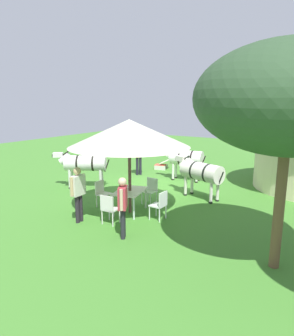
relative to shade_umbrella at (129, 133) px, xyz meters
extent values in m
plane|color=#42802D|center=(-3.36, -1.11, -2.59)|extent=(36.00, 36.00, 0.00)
cylinder|color=brown|center=(0.00, 0.00, -1.51)|extent=(0.10, 0.10, 2.17)
cone|color=beige|center=(0.00, 0.00, 0.00)|extent=(3.82, 3.82, 0.85)
cube|color=silver|center=(0.00, 0.00, -1.87)|extent=(1.39, 1.08, 0.04)
cylinder|color=silver|center=(-0.62, 0.21, -2.24)|extent=(0.06, 0.06, 0.70)
cylinder|color=silver|center=(0.46, 0.47, -2.24)|extent=(0.06, 0.06, 0.70)
cylinder|color=silver|center=(-0.46, -0.47, -2.24)|extent=(0.06, 0.06, 0.70)
cylinder|color=silver|center=(0.62, -0.21, -2.24)|extent=(0.06, 0.06, 0.70)
cube|color=white|center=(0.04, 1.07, -2.14)|extent=(0.45, 0.44, 0.04)
cube|color=white|center=(0.04, 1.26, -1.91)|extent=(0.44, 0.06, 0.45)
cylinder|color=white|center=(0.22, 0.88, -2.36)|extent=(0.04, 0.04, 0.45)
cylinder|color=white|center=(-0.16, 0.89, -2.36)|extent=(0.04, 0.04, 0.45)
cylinder|color=white|center=(0.23, 1.24, -2.36)|extent=(0.04, 0.04, 0.45)
cylinder|color=white|center=(-0.15, 1.25, -2.36)|extent=(0.04, 0.04, 0.45)
cube|color=silver|center=(-1.06, 0.07, -2.14)|extent=(0.45, 0.47, 0.04)
cube|color=silver|center=(-1.25, 0.09, -1.91)|extent=(0.07, 0.44, 0.45)
cylinder|color=silver|center=(-0.87, 0.25, -2.36)|extent=(0.04, 0.04, 0.45)
cylinder|color=silver|center=(-0.90, -0.13, -2.36)|extent=(0.04, 0.04, 0.45)
cylinder|color=silver|center=(-1.23, 0.28, -2.36)|extent=(0.04, 0.04, 0.45)
cylinder|color=silver|center=(-1.26, -0.10, -2.36)|extent=(0.04, 0.04, 0.45)
cube|color=white|center=(0.02, -1.07, -2.14)|extent=(0.45, 0.43, 0.04)
cube|color=white|center=(0.03, -1.26, -1.91)|extent=(0.44, 0.05, 0.45)
cylinder|color=white|center=(-0.17, -0.89, -2.36)|extent=(0.04, 0.04, 0.45)
cylinder|color=white|center=(0.21, -0.88, -2.36)|extent=(0.04, 0.04, 0.45)
cylinder|color=white|center=(-0.16, -1.25, -2.36)|extent=(0.04, 0.04, 0.45)
cylinder|color=white|center=(0.22, -1.24, -2.36)|extent=(0.04, 0.04, 0.45)
cube|color=silver|center=(1.07, 0.06, -2.14)|extent=(0.44, 0.46, 0.04)
cube|color=silver|center=(1.26, 0.07, -1.91)|extent=(0.06, 0.44, 0.45)
cylinder|color=silver|center=(0.90, -0.14, -2.36)|extent=(0.04, 0.04, 0.45)
cylinder|color=silver|center=(0.88, 0.24, -2.36)|extent=(0.04, 0.04, 0.45)
cylinder|color=silver|center=(1.26, -0.12, -2.36)|extent=(0.04, 0.04, 0.45)
cylinder|color=silver|center=(1.24, 0.26, -2.36)|extent=(0.04, 0.04, 0.45)
cylinder|color=#222229|center=(1.61, 0.92, -2.18)|extent=(0.12, 0.12, 0.83)
cylinder|color=#222229|center=(1.74, 0.99, -2.18)|extent=(0.12, 0.12, 0.83)
cube|color=#A9313D|center=(1.68, 0.96, -1.47)|extent=(0.49, 0.40, 0.58)
cylinder|color=#D2B090|center=(1.45, 0.84, -1.46)|extent=(0.09, 0.09, 0.55)
cylinder|color=#D2B090|center=(1.90, 1.08, -1.46)|extent=(0.09, 0.09, 0.55)
sphere|color=#D2B090|center=(1.68, 0.96, -1.05)|extent=(0.22, 0.22, 0.22)
cylinder|color=#251E28|center=(1.56, -0.82, -2.17)|extent=(0.12, 0.12, 0.84)
cylinder|color=#251E28|center=(1.41, -0.82, -2.17)|extent=(0.12, 0.12, 0.84)
cube|color=beige|center=(1.48, -0.82, -1.45)|extent=(0.46, 0.22, 0.60)
cylinder|color=tan|center=(1.74, -0.82, -1.43)|extent=(0.09, 0.09, 0.56)
cylinder|color=tan|center=(1.22, -0.83, -1.43)|extent=(0.09, 0.09, 0.56)
sphere|color=tan|center=(1.48, -0.82, -1.02)|extent=(0.23, 0.23, 0.23)
cylinder|color=black|center=(-4.59, -2.62, -2.15)|extent=(0.13, 0.13, 0.89)
cylinder|color=black|center=(-4.47, -2.72, -2.15)|extent=(0.13, 0.13, 0.89)
cube|color=gold|center=(-4.53, -2.67, -1.39)|extent=(0.50, 0.49, 0.63)
cylinder|color=tan|center=(-4.73, -2.49, -1.37)|extent=(0.09, 0.09, 0.59)
cylinder|color=tan|center=(-4.33, -2.85, -1.37)|extent=(0.09, 0.09, 0.59)
sphere|color=tan|center=(-4.53, -2.67, -0.93)|extent=(0.24, 0.24, 0.24)
cube|color=#D5513C|center=(-6.27, -2.45, -2.37)|extent=(0.63, 0.65, 0.03)
cube|color=white|center=(-6.33, -2.18, -2.15)|extent=(0.63, 0.65, 0.30)
cube|color=silver|center=(-6.03, -2.34, -2.48)|extent=(0.18, 0.60, 0.22)
cube|color=silver|center=(-6.53, -2.45, -2.48)|extent=(0.18, 0.60, 0.22)
cylinder|color=silver|center=(-2.64, 1.38, -1.57)|extent=(1.15, 1.76, 0.67)
cylinder|color=black|center=(-2.54, 1.69, -1.57)|extent=(0.67, 0.29, 0.68)
cylinder|color=black|center=(-2.73, 1.10, -1.57)|extent=(0.67, 0.29, 0.68)
cylinder|color=silver|center=(-2.89, 0.61, -1.39)|extent=(0.46, 0.61, 0.50)
cube|color=silver|center=(-2.98, 0.34, -1.23)|extent=(0.30, 0.44, 0.20)
cube|color=black|center=(-3.04, 0.17, -1.26)|extent=(0.15, 0.15, 0.12)
cube|color=black|center=(-2.89, 0.61, -1.19)|extent=(0.15, 0.36, 0.28)
cylinder|color=silver|center=(-2.66, 0.74, -2.21)|extent=(0.11, 0.11, 0.77)
cylinder|color=black|center=(-2.66, 0.74, -2.56)|extent=(0.13, 0.13, 0.06)
cylinder|color=silver|center=(-3.01, 0.85, -2.21)|extent=(0.11, 0.11, 0.77)
cylinder|color=black|center=(-3.01, 0.85, -2.56)|extent=(0.13, 0.13, 0.06)
cylinder|color=silver|center=(-2.27, 1.91, -2.21)|extent=(0.11, 0.11, 0.77)
cylinder|color=black|center=(-2.27, 1.91, -2.56)|extent=(0.13, 0.13, 0.06)
cylinder|color=silver|center=(-2.62, 2.03, -2.21)|extent=(0.11, 0.11, 0.77)
cylinder|color=black|center=(-2.62, 2.03, -2.56)|extent=(0.13, 0.13, 0.06)
cylinder|color=black|center=(-2.37, 2.20, -1.67)|extent=(0.12, 0.24, 0.53)
cylinder|color=silver|center=(-4.78, -0.24, -1.54)|extent=(0.84, 1.53, 0.68)
cylinder|color=black|center=(-4.81, 0.05, -1.54)|extent=(0.70, 0.16, 0.69)
cylinder|color=black|center=(-4.75, -0.51, -1.54)|extent=(0.70, 0.16, 0.69)
cylinder|color=silver|center=(-4.70, -0.97, -1.36)|extent=(0.37, 0.58, 0.51)
cube|color=silver|center=(-4.66, -1.25, -1.20)|extent=(0.22, 0.42, 0.20)
cube|color=black|center=(-4.64, -1.43, -1.23)|extent=(0.13, 0.13, 0.12)
cube|color=black|center=(-4.70, -0.97, -1.16)|extent=(0.08, 0.37, 0.28)
cylinder|color=silver|center=(-4.53, -0.78, -2.19)|extent=(0.11, 0.11, 0.79)
cylinder|color=black|center=(-4.53, -0.78, -2.56)|extent=(0.13, 0.13, 0.06)
cylinder|color=silver|center=(-4.90, -0.82, -2.19)|extent=(0.11, 0.11, 0.79)
cylinder|color=black|center=(-4.90, -0.82, -2.56)|extent=(0.13, 0.13, 0.06)
cylinder|color=silver|center=(-4.66, 0.33, -2.19)|extent=(0.11, 0.11, 0.79)
cylinder|color=black|center=(-4.66, 0.33, -2.56)|extent=(0.13, 0.13, 0.06)
cylinder|color=silver|center=(-5.03, 0.29, -2.19)|extent=(0.11, 0.11, 0.79)
cylinder|color=black|center=(-5.03, 0.29, -2.56)|extent=(0.13, 0.13, 0.06)
cylinder|color=black|center=(-4.87, 0.53, -1.64)|extent=(0.08, 0.24, 0.53)
cylinder|color=silver|center=(-1.44, -3.27, -1.54)|extent=(1.40, 1.77, 0.63)
cylinder|color=black|center=(-1.61, -2.98, -1.54)|extent=(0.60, 0.40, 0.65)
cylinder|color=black|center=(-1.29, -3.53, -1.54)|extent=(0.60, 0.40, 0.65)
cylinder|color=silver|center=(-1.01, -3.99, -1.36)|extent=(0.52, 0.60, 0.49)
cube|color=silver|center=(-0.87, -4.23, -1.20)|extent=(0.36, 0.44, 0.20)
cube|color=black|center=(-0.78, -4.39, -1.23)|extent=(0.16, 0.16, 0.12)
cube|color=black|center=(-1.01, -3.99, -1.16)|extent=(0.22, 0.34, 0.28)
cylinder|color=silver|center=(-0.96, -3.73, -2.18)|extent=(0.11, 0.11, 0.81)
cylinder|color=black|center=(-0.96, -3.73, -2.56)|extent=(0.13, 0.13, 0.06)
cylinder|color=silver|center=(-1.26, -3.91, -2.18)|extent=(0.11, 0.11, 0.81)
cylinder|color=black|center=(-1.26, -3.91, -2.56)|extent=(0.13, 0.13, 0.06)
cylinder|color=silver|center=(-1.62, -2.63, -2.18)|extent=(0.11, 0.11, 0.81)
cylinder|color=black|center=(-1.62, -2.63, -2.56)|extent=(0.13, 0.13, 0.06)
cylinder|color=silver|center=(-1.92, -2.81, -2.18)|extent=(0.11, 0.11, 0.81)
cylinder|color=black|center=(-1.92, -2.81, -2.56)|extent=(0.13, 0.13, 0.06)
cylinder|color=black|center=(-1.89, -2.50, -1.64)|extent=(0.16, 0.23, 0.53)
cylinder|color=brown|center=(1.10, 4.64, -1.30)|extent=(0.22, 0.22, 2.57)
ellipsoid|color=#2D4A2C|center=(1.10, 4.64, 1.02)|extent=(3.78, 3.78, 2.27)
camera|label=1|loc=(7.83, 5.57, 0.98)|focal=33.05mm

